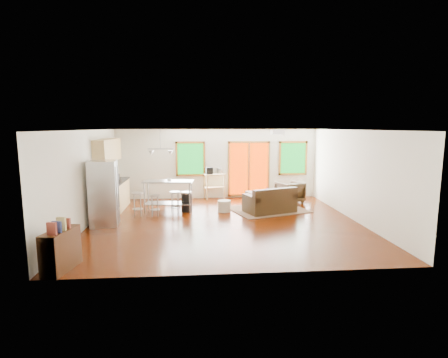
{
  "coord_description": "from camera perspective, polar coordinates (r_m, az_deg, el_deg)",
  "views": [
    {
      "loc": [
        -0.79,
        -9.57,
        2.68
      ],
      "look_at": [
        0.0,
        0.3,
        1.2
      ],
      "focal_mm": 28.0,
      "sensor_mm": 36.0,
      "label": 1
    }
  ],
  "objects": [
    {
      "name": "window_right",
      "position": [
        13.6,
        11.2,
        3.36
      ],
      "size": [
        1.1,
        0.05,
        1.3
      ],
      "color": "#094E14",
      "rests_on": "back_wall"
    },
    {
      "name": "back_wall",
      "position": [
        13.18,
        -1.12,
        2.49
      ],
      "size": [
        7.5,
        0.02,
        2.6
      ],
      "primitive_type": "cube",
      "color": "silver",
      "rests_on": "ground"
    },
    {
      "name": "bookshelf",
      "position": [
        7.35,
        -25.12,
        -10.38
      ],
      "size": [
        0.51,
        0.92,
        1.03
      ],
      "rotation": [
        0.0,
        0.0,
        -0.2
      ],
      "color": "#331908",
      "rests_on": "floor"
    },
    {
      "name": "vase",
      "position": [
        11.79,
        7.06,
        -2.2
      ],
      "size": [
        0.2,
        0.21,
        0.29
      ],
      "rotation": [
        0.0,
        0.0,
        0.23
      ],
      "color": "silver",
      "rests_on": "coffee_table"
    },
    {
      "name": "ceiling",
      "position": [
        9.6,
        0.15,
        8.08
      ],
      "size": [
        7.5,
        7.0,
        0.02
      ],
      "primitive_type": "cube",
      "color": "white",
      "rests_on": "ground"
    },
    {
      "name": "coffee_table",
      "position": [
        11.86,
        7.76,
        -2.86
      ],
      "size": [
        1.19,
        0.93,
        0.42
      ],
      "rotation": [
        0.0,
        0.0,
        -0.32
      ],
      "color": "#331908",
      "rests_on": "floor"
    },
    {
      "name": "refrigerator",
      "position": [
        10.04,
        -18.99,
        -2.23
      ],
      "size": [
        0.79,
        0.76,
        1.78
      ],
      "rotation": [
        0.0,
        0.0,
        0.09
      ],
      "color": "#B7BABC",
      "rests_on": "floor"
    },
    {
      "name": "front_wall",
      "position": [
        6.27,
        2.8,
        -4.24
      ],
      "size": [
        7.5,
        0.02,
        2.6
      ],
      "primitive_type": "cube",
      "color": "silver",
      "rests_on": "ground"
    },
    {
      "name": "french_doors",
      "position": [
        13.28,
        4.07,
        1.65
      ],
      "size": [
        1.6,
        0.05,
        2.1
      ],
      "color": "#A12600",
      "rests_on": "back_wall"
    },
    {
      "name": "bar_stool_a",
      "position": [
        10.85,
        -13.98,
        -3.13
      ],
      "size": [
        0.39,
        0.39,
        0.73
      ],
      "rotation": [
        0.0,
        0.0,
        0.14
      ],
      "color": "#B7BABC",
      "rests_on": "floor"
    },
    {
      "name": "cabinets",
      "position": [
        11.72,
        -17.83,
        -0.51
      ],
      "size": [
        0.64,
        2.24,
        2.3
      ],
      "color": "tan",
      "rests_on": "floor"
    },
    {
      "name": "armchair",
      "position": [
        12.67,
        10.69,
        -1.96
      ],
      "size": [
        1.04,
        1.01,
        0.82
      ],
      "primitive_type": "imported",
      "rotation": [
        0.0,
        0.0,
        3.56
      ],
      "color": "black",
      "rests_on": "floor"
    },
    {
      "name": "rug",
      "position": [
        11.52,
        7.2,
        -4.96
      ],
      "size": [
        2.75,
        2.41,
        0.02
      ],
      "primitive_type": "cube",
      "rotation": [
        0.0,
        0.0,
        0.32
      ],
      "color": "#495B3A",
      "rests_on": "floor"
    },
    {
      "name": "bar_stool_b",
      "position": [
        10.74,
        -11.23,
        -3.43
      ],
      "size": [
        0.32,
        0.32,
        0.66
      ],
      "rotation": [
        0.0,
        0.0,
        0.04
      ],
      "color": "#B7BABC",
      "rests_on": "floor"
    },
    {
      "name": "ottoman",
      "position": [
        12.39,
        5.32,
        -3.05
      ],
      "size": [
        0.77,
        0.77,
        0.42
      ],
      "primitive_type": "cube",
      "rotation": [
        0.0,
        0.0,
        0.28
      ],
      "color": "black",
      "rests_on": "floor"
    },
    {
      "name": "pendant_light",
      "position": [
        11.15,
        -10.31,
        4.34
      ],
      "size": [
        0.8,
        0.18,
        0.79
      ],
      "color": "gray",
      "rests_on": "ceiling"
    },
    {
      "name": "window_left",
      "position": [
        13.09,
        -5.49,
        3.29
      ],
      "size": [
        1.1,
        0.05,
        1.3
      ],
      "color": "#094E14",
      "rests_on": "back_wall"
    },
    {
      "name": "trash_can",
      "position": [
        11.23,
        -6.11,
        -3.67
      ],
      "size": [
        0.45,
        0.45,
        0.64
      ],
      "rotation": [
        0.0,
        0.0,
        -0.38
      ],
      "color": "black",
      "rests_on": "floor"
    },
    {
      "name": "book",
      "position": [
        12.08,
        9.07,
        -1.82
      ],
      "size": [
        0.21,
        0.08,
        0.28
      ],
      "primitive_type": "imported",
      "rotation": [
        0.0,
        0.0,
        0.27
      ],
      "color": "brown",
      "rests_on": "coffee_table"
    },
    {
      "name": "island",
      "position": [
        11.25,
        -9.09,
        -1.84
      ],
      "size": [
        1.62,
        0.79,
        0.99
      ],
      "rotation": [
        0.0,
        0.0,
        -0.11
      ],
      "color": "#B7BABC",
      "rests_on": "floor"
    },
    {
      "name": "left_wall",
      "position": [
        10.12,
        -21.6,
        0.06
      ],
      "size": [
        0.02,
        7.0,
        2.6
      ],
      "primitive_type": "cube",
      "color": "silver",
      "rests_on": "ground"
    },
    {
      "name": "kitchen_cart",
      "position": [
        13.07,
        -1.7,
        0.29
      ],
      "size": [
        0.87,
        0.67,
        1.19
      ],
      "rotation": [
        0.0,
        0.0,
        0.23
      ],
      "color": "tan",
      "rests_on": "floor"
    },
    {
      "name": "cup",
      "position": [
        11.27,
        -8.93,
        -0.09
      ],
      "size": [
        0.16,
        0.14,
        0.13
      ],
      "primitive_type": "imported",
      "rotation": [
        0.0,
        0.0,
        -0.32
      ],
      "color": "white",
      "rests_on": "island"
    },
    {
      "name": "pouf",
      "position": [
        11.16,
        0.04,
        -4.44
      ],
      "size": [
        0.45,
        0.45,
        0.36
      ],
      "primitive_type": "cylinder",
      "rotation": [
        0.0,
        0.0,
        -0.1
      ],
      "color": "beige",
      "rests_on": "floor"
    },
    {
      "name": "floor",
      "position": [
        9.97,
        0.14,
        -7.15
      ],
      "size": [
        7.5,
        7.0,
        0.02
      ],
      "primitive_type": "cube",
      "color": "#330E00",
      "rests_on": "ground"
    },
    {
      "name": "bar_stool_c",
      "position": [
        10.9,
        -7.98,
        -2.97
      ],
      "size": [
        0.38,
        0.38,
        0.71
      ],
      "rotation": [
        0.0,
        0.0,
        -0.13
      ],
      "color": "#B7BABC",
      "rests_on": "floor"
    },
    {
      "name": "ceiling_flush",
      "position": [
        10.45,
        8.72,
        7.58
      ],
      "size": [
        0.35,
        0.35,
        0.12
      ],
      "primitive_type": "cube",
      "color": "white",
      "rests_on": "ceiling"
    },
    {
      "name": "right_wall",
      "position": [
        10.69,
        20.66,
        0.53
      ],
      "size": [
        0.02,
        7.0,
        2.6
      ],
      "primitive_type": "cube",
      "color": "silver",
      "rests_on": "ground"
    },
    {
      "name": "loveseat",
      "position": [
        11.11,
        7.56,
        -3.83
      ],
      "size": [
        1.73,
        1.33,
        0.81
      ],
      "rotation": [
        0.0,
        0.0,
        0.35
      ],
      "color": "black",
      "rests_on": "floor"
    }
  ]
}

